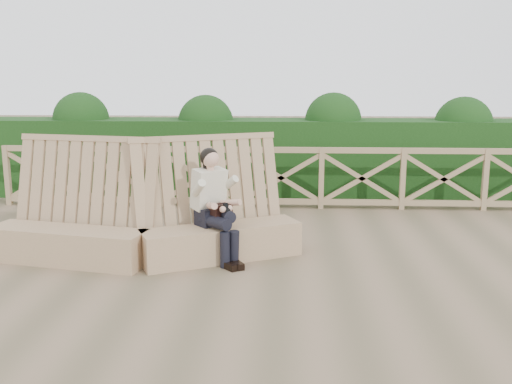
{
  "coord_description": "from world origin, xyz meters",
  "views": [
    {
      "loc": [
        0.08,
        -6.52,
        2.27
      ],
      "look_at": [
        -0.28,
        0.4,
        0.9
      ],
      "focal_mm": 40.0,
      "sensor_mm": 36.0,
      "label": 1
    }
  ],
  "objects": [
    {
      "name": "hedge",
      "position": [
        0.0,
        4.7,
        0.75
      ],
      "size": [
        12.0,
        1.2,
        1.5
      ],
      "primitive_type": "cube",
      "color": "black",
      "rests_on": "ground"
    },
    {
      "name": "woman",
      "position": [
        -0.81,
        0.48,
        0.76
      ],
      "size": [
        0.76,
        0.88,
        1.43
      ],
      "rotation": [
        0.0,
        0.0,
        0.71
      ],
      "color": "black",
      "rests_on": "ground"
    },
    {
      "name": "guardrail",
      "position": [
        0.0,
        3.5,
        0.55
      ],
      "size": [
        10.1,
        0.09,
        1.1
      ],
      "color": "#8C7551",
      "rests_on": "ground"
    },
    {
      "name": "bench",
      "position": [
        -1.7,
        0.45,
        0.39
      ],
      "size": [
        4.0,
        1.58,
        1.57
      ],
      "rotation": [
        0.0,
        0.0,
        0.16
      ],
      "color": "#917553",
      "rests_on": "ground"
    },
    {
      "name": "ground",
      "position": [
        0.0,
        0.0,
        0.0
      ],
      "size": [
        60.0,
        60.0,
        0.0
      ],
      "primitive_type": "plane",
      "color": "brown",
      "rests_on": "ground"
    }
  ]
}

